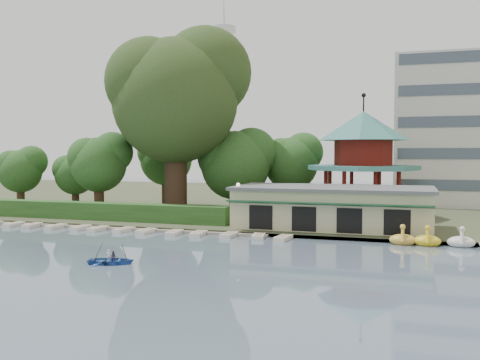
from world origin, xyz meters
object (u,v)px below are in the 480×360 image
at_px(pavilion, 363,153).
at_px(big_tree, 178,91).
at_px(dock, 103,227).
at_px(rowboat_with_passengers, 111,257).
at_px(boathouse, 332,207).

bearing_deg(pavilion, big_tree, -169.74).
relative_size(dock, pavilion, 2.52).
bearing_deg(rowboat_with_passengers, boathouse, 57.53).
bearing_deg(rowboat_with_passengers, dock, 123.52).
relative_size(boathouse, big_tree, 0.85).
distance_m(boathouse, pavilion, 11.43).
height_order(boathouse, big_tree, big_tree).
xyz_separation_m(boathouse, big_tree, (-18.80, 6.26, 12.24)).
height_order(boathouse, pavilion, pavilion).
distance_m(dock, big_tree, 18.49).
bearing_deg(pavilion, dock, -148.34).
height_order(dock, big_tree, big_tree).
height_order(pavilion, big_tree, big_tree).
bearing_deg(boathouse, big_tree, 161.58).
bearing_deg(dock, pavilion, 31.66).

